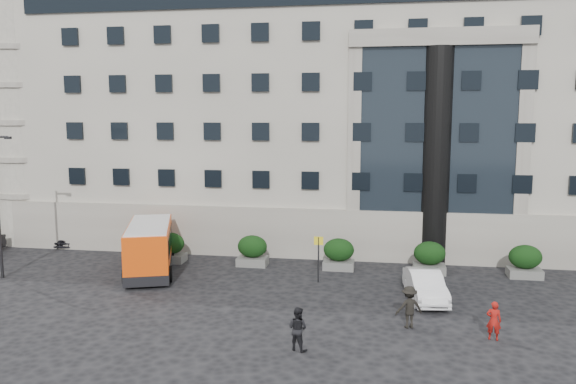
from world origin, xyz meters
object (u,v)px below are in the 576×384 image
Objects in this scene: parked_car_c at (75,234)px; pedestrian_c at (409,307)px; pedestrian_b at (298,329)px; hedge_c at (339,254)px; parked_car_d at (83,222)px; hedge_e at (525,261)px; red_truck at (105,214)px; bus_stop_sign at (318,251)px; pedestrian_a at (494,321)px; hedge_a at (170,247)px; minibus at (150,246)px; hedge_d at (429,257)px; hedge_b at (252,250)px; white_taxi at (425,286)px.

pedestrian_c is at bearing -37.98° from parked_car_c.
pedestrian_c is (4.36, 3.02, 0.06)m from pedestrian_b.
parked_car_c is at bearing 168.33° from hedge_c.
parked_car_c is at bearing -57.66° from parked_car_d.
red_truck is at bearing 164.37° from hedge_e.
bus_stop_sign is 8.99m from pedestrian_b.
pedestrian_b is at bearing -49.39° from parked_car_c.
pedestrian_a is (-3.47, -9.51, -0.13)m from hedge_e.
bus_stop_sign is 21.07m from red_truck.
parked_car_c is at bearing 155.47° from hedge_a.
pedestrian_c is at bearing -52.68° from bus_stop_sign.
minibus is at bearing -38.26° from red_truck.
hedge_d is at bearing 180.00° from hedge_e.
parked_car_d is at bearing 162.50° from hedge_d.
hedge_b is 17.63m from parked_car_d.
red_truck is 31.29m from pedestrian_a.
pedestrian_b reaches higher than pedestrian_a.
bus_stop_sign is at bearing -166.08° from hedge_e.
hedge_a and hedge_d have the same top height.
hedge_a is 0.42× the size of white_taxi.
hedge_a reaches higher than parked_car_c.
hedge_d is at bearing 0.00° from hedge_b.
white_taxi is 2.56× the size of pedestrian_b.
bus_stop_sign reaches higher than hedge_b.
hedge_c and hedge_e have the same top height.
parked_car_d is at bearing 141.75° from hedge_a.
pedestrian_a is (1.73, -9.51, -0.13)m from hedge_d.
red_truck reaches higher than white_taxi.
pedestrian_c is (-6.78, -8.73, -0.02)m from hedge_e.
red_truck is at bearing 108.49° from minibus.
pedestrian_a is at bearing -70.78° from white_taxi.
pedestrian_c is (4.52, -5.93, -0.82)m from bus_stop_sign.
hedge_d is 1.08× the size of pedestrian_b.
parked_car_d is at bearing 158.49° from hedge_c.
hedge_a is at bearing 154.53° from white_taxi.
minibus is (-15.88, -2.44, 0.64)m from hedge_d.
hedge_b is 5.19m from bus_stop_sign.
minibus reaches higher than pedestrian_b.
hedge_b is 0.42× the size of parked_car_d.
parked_car_c is (-29.40, 3.93, -0.30)m from hedge_e.
pedestrian_b is at bearing -93.59° from hedge_c.
hedge_a and hedge_e have the same top height.
hedge_e is 11.05m from pedestrian_c.
pedestrian_c is (-0.98, -3.85, 0.19)m from white_taxi.
pedestrian_c is at bearing -100.27° from hedge_d.
hedge_e is (15.60, 0.00, 0.00)m from hedge_b.
pedestrian_c is (3.62, -8.73, -0.02)m from hedge_c.
minibus reaches higher than parked_car_c.
bus_stop_sign is 0.58× the size of parked_car_d.
hedge_e is 0.42× the size of parked_car_d.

